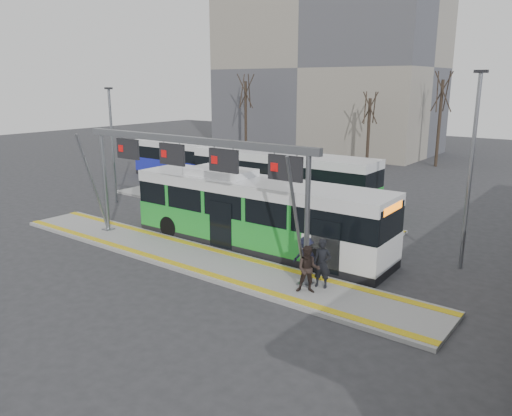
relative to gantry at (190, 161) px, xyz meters
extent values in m
plane|color=#2D2D30|center=(0.35, -0.25, -4.30)|extent=(120.00, 120.00, 0.00)
cube|color=gray|center=(0.35, -0.25, -4.22)|extent=(22.00, 3.00, 0.15)
cube|color=gray|center=(-3.65, 7.75, -4.22)|extent=(20.00, 3.00, 0.15)
cube|color=yellow|center=(0.35, 0.90, -4.14)|extent=(22.00, 0.35, 0.02)
cube|color=yellow|center=(0.35, -1.40, -4.14)|extent=(22.00, 0.35, 0.02)
cube|color=yellow|center=(-3.65, 8.90, -4.14)|extent=(20.00, 0.35, 0.02)
cylinder|color=slate|center=(-6.15, 0.05, -1.62)|extent=(0.20, 0.20, 5.05)
cube|color=slate|center=(-6.15, 0.05, -4.12)|extent=(0.50, 0.50, 0.06)
cylinder|color=slate|center=(-6.15, -0.65, -1.62)|extent=(0.12, 1.46, 4.90)
cylinder|color=slate|center=(5.85, 0.05, -1.62)|extent=(0.20, 0.20, 5.05)
cube|color=slate|center=(5.85, 0.05, -4.12)|extent=(0.50, 0.50, 0.06)
cylinder|color=slate|center=(5.85, -0.65, -1.62)|extent=(0.12, 1.46, 4.90)
cube|color=slate|center=(-0.15, 0.05, 0.90)|extent=(13.00, 0.25, 0.30)
cube|color=black|center=(-4.15, 0.05, 0.20)|extent=(1.50, 0.12, 0.95)
cube|color=#B70B0B|center=(-4.60, -0.02, 0.20)|extent=(0.32, 0.02, 0.32)
cube|color=black|center=(-1.15, 0.05, 0.20)|extent=(1.50, 0.12, 0.95)
cube|color=#B70B0B|center=(-1.60, -0.02, 0.20)|extent=(0.32, 0.02, 0.32)
cube|color=black|center=(1.85, 0.05, 0.20)|extent=(1.50, 0.12, 0.95)
cube|color=#B70B0B|center=(1.40, -0.02, 0.20)|extent=(0.32, 0.02, 0.32)
cube|color=black|center=(4.85, 0.05, 0.20)|extent=(1.50, 0.12, 0.95)
cube|color=#B70B0B|center=(4.40, -0.02, 0.20)|extent=(0.32, 0.02, 0.32)
cube|color=gray|center=(-13.65, 35.75, 4.70)|extent=(24.00, 12.00, 18.00)
cube|color=black|center=(1.49, 2.77, -4.11)|extent=(13.00, 3.06, 0.38)
cube|color=green|center=(1.49, 2.77, -3.30)|extent=(13.00, 3.06, 1.24)
cube|color=black|center=(1.49, 2.77, -2.14)|extent=(13.00, 2.98, 1.08)
cube|color=white|center=(1.49, 2.77, -1.34)|extent=(13.00, 3.06, 0.54)
cube|color=orange|center=(7.94, 2.93, -1.44)|extent=(0.10, 1.92, 0.30)
cube|color=white|center=(-0.67, 2.72, -0.90)|extent=(3.28, 2.00, 0.32)
cylinder|color=black|center=(-3.01, 1.44, -3.76)|extent=(1.09, 0.35, 1.08)
cylinder|color=black|center=(-3.07, 3.89, -3.76)|extent=(1.09, 0.35, 1.08)
cylinder|color=black|center=(5.40, 1.64, -3.76)|extent=(1.09, 0.35, 1.08)
cylinder|color=black|center=(5.34, 4.09, -3.76)|extent=(1.09, 0.35, 1.08)
cube|color=black|center=(-2.82, 11.14, -4.11)|extent=(12.79, 2.83, 0.37)
cube|color=green|center=(-2.82, 11.14, -3.32)|extent=(12.79, 2.83, 1.22)
cube|color=black|center=(-2.82, 11.14, -2.17)|extent=(12.79, 2.75, 1.06)
cube|color=white|center=(-2.82, 11.14, -1.37)|extent=(12.79, 2.83, 0.53)
cylinder|color=black|center=(-7.28, 9.89, -3.77)|extent=(1.07, 0.33, 1.06)
cylinder|color=black|center=(-7.30, 12.31, -3.77)|extent=(1.07, 0.33, 1.06)
cylinder|color=black|center=(1.02, 9.97, -3.77)|extent=(1.07, 0.33, 1.06)
cylinder|color=black|center=(1.00, 12.38, -3.77)|extent=(1.07, 0.33, 1.06)
cube|color=black|center=(-12.97, 13.46, -4.13)|extent=(11.17, 2.63, 0.34)
cube|color=#1C24AC|center=(-12.97, 13.46, -3.40)|extent=(11.17, 2.63, 1.11)
cube|color=black|center=(-12.97, 13.46, -2.36)|extent=(11.17, 2.55, 0.97)
cube|color=white|center=(-12.97, 13.46, -1.64)|extent=(11.17, 2.63, 0.48)
cylinder|color=black|center=(-16.85, 12.32, -3.82)|extent=(0.97, 0.30, 0.97)
cylinder|color=black|center=(-16.88, 14.49, -3.82)|extent=(0.97, 0.30, 0.97)
cylinder|color=black|center=(-9.61, 12.42, -3.82)|extent=(0.97, 0.30, 0.97)
cylinder|color=black|center=(-9.64, 14.59, -3.82)|extent=(0.97, 0.30, 0.97)
imported|color=black|center=(6.45, 0.19, -3.23)|extent=(0.76, 0.60, 1.85)
imported|color=black|center=(6.30, -0.54, -3.27)|extent=(1.07, 1.00, 1.76)
imported|color=#1E2036|center=(5.50, 0.57, -3.31)|extent=(1.12, 0.70, 1.68)
cylinder|color=#382B21|center=(-4.39, 27.41, -1.21)|extent=(0.28, 0.28, 6.18)
cylinder|color=#382B21|center=(0.65, 31.41, -0.40)|extent=(0.28, 0.28, 7.81)
cylinder|color=#382B21|center=(-18.36, 27.10, -0.46)|extent=(0.28, 0.28, 7.68)
cylinder|color=slate|center=(-11.29, 4.52, -0.69)|extent=(0.16, 0.16, 7.22)
cube|color=black|center=(-11.29, 4.52, 2.92)|extent=(0.50, 0.25, 0.12)
cylinder|color=slate|center=(9.95, 5.76, -0.31)|extent=(0.16, 0.16, 7.98)
cube|color=black|center=(9.95, 5.76, 3.68)|extent=(0.50, 0.25, 0.12)
camera|label=1|loc=(14.98, -15.13, 3.29)|focal=35.00mm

